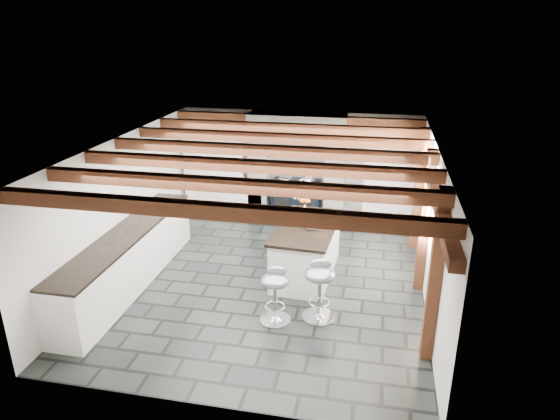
% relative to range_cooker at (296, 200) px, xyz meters
% --- Properties ---
extents(ground, '(6.00, 6.00, 0.00)m').
position_rel_range_cooker_xyz_m(ground, '(0.00, -2.68, -0.47)').
color(ground, black).
rests_on(ground, ground).
extents(room_shell, '(6.00, 6.03, 6.00)m').
position_rel_range_cooker_xyz_m(room_shell, '(-0.61, -1.26, 0.60)').
color(room_shell, white).
rests_on(room_shell, ground).
extents(range_cooker, '(1.00, 0.63, 0.99)m').
position_rel_range_cooker_xyz_m(range_cooker, '(0.00, 0.00, 0.00)').
color(range_cooker, black).
rests_on(range_cooker, ground).
extents(kitchen_island, '(1.05, 1.85, 1.19)m').
position_rel_range_cooker_xyz_m(kitchen_island, '(0.57, -2.36, -0.01)').
color(kitchen_island, white).
rests_on(kitchen_island, ground).
extents(bar_stool_near, '(0.53, 0.53, 0.91)m').
position_rel_range_cooker_xyz_m(bar_stool_near, '(0.95, -3.66, 0.10)').
color(bar_stool_near, silver).
rests_on(bar_stool_near, ground).
extents(bar_stool_far, '(0.46, 0.46, 0.83)m').
position_rel_range_cooker_xyz_m(bar_stool_far, '(0.35, -3.86, 0.05)').
color(bar_stool_far, silver).
rests_on(bar_stool_far, ground).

